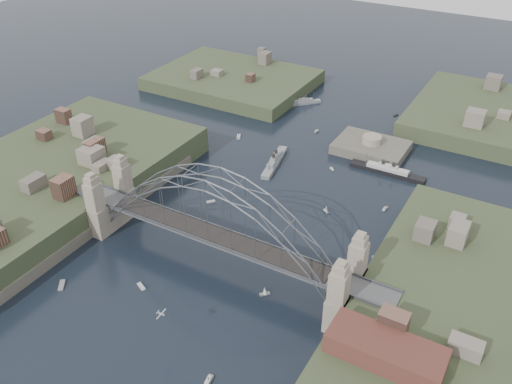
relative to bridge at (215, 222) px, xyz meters
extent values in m
plane|color=black|center=(0.00, 0.00, -12.32)|extent=(500.00, 500.00, 0.00)
cube|color=#4E4E50|center=(0.00, 0.00, -4.32)|extent=(84.00, 6.00, 0.70)
cube|color=#50545B|center=(0.00, -3.00, -3.77)|extent=(84.00, 0.25, 0.50)
cube|color=#50545B|center=(0.00, 3.00, -3.77)|extent=(84.00, 0.25, 0.50)
cube|color=black|center=(0.00, 0.00, -3.77)|extent=(55.20, 5.20, 0.35)
cube|color=gray|center=(-31.50, -5.00, -3.47)|extent=(3.40, 3.40, 17.70)
cube|color=gray|center=(-31.50, 5.00, -3.47)|extent=(3.40, 3.40, 17.70)
cube|color=gray|center=(31.50, -5.00, -3.47)|extent=(3.40, 3.40, 17.70)
cube|color=gray|center=(31.50, 5.00, -3.47)|extent=(3.40, 3.40, 17.70)
cube|color=gray|center=(-31.50, 0.00, -8.32)|extent=(4.08, 13.80, 8.00)
cube|color=gray|center=(31.50, 0.00, -8.32)|extent=(4.08, 13.80, 8.00)
cube|color=#354026|center=(-58.00, 0.00, -10.32)|extent=(50.00, 90.00, 12.00)
cube|color=#524E41|center=(-35.50, 0.00, -11.32)|extent=(6.00, 70.00, 4.00)
cube|color=#354026|center=(58.00, 0.00, -10.32)|extent=(50.00, 90.00, 12.00)
cube|color=#524E41|center=(35.50, 0.00, -11.32)|extent=(6.00, 70.00, 4.00)
cube|color=#354026|center=(-55.00, 95.00, -11.82)|extent=(60.00, 45.00, 9.00)
cube|color=#524E41|center=(12.00, 70.00, -12.82)|extent=(22.00, 16.00, 7.00)
cylinder|color=gray|center=(12.00, 70.00, -8.12)|extent=(6.00, 6.00, 2.40)
cube|color=#592D26|center=(44.00, -14.00, -2.32)|extent=(20.00, 8.00, 4.00)
cube|color=gray|center=(-10.63, 47.74, -11.89)|extent=(6.44, 19.56, 1.73)
cube|color=gray|center=(-10.63, 47.74, -10.60)|extent=(4.05, 10.86, 1.30)
cube|color=gray|center=(-10.63, 47.74, -9.62)|extent=(2.37, 5.05, 0.86)
cylinder|color=black|center=(-10.36, 46.41, -8.87)|extent=(0.93, 0.93, 1.73)
cylinder|color=black|center=(-10.91, 49.07, -8.87)|extent=(0.93, 0.93, 1.73)
cylinder|color=#50545B|center=(-9.46, 42.03, -9.08)|extent=(0.17, 0.17, 4.32)
cylinder|color=#50545B|center=(-11.80, 53.45, -9.08)|extent=(0.17, 0.17, 4.32)
cube|color=gray|center=(-22.69, 92.58, -11.98)|extent=(10.75, 11.27, 1.37)
cube|color=gray|center=(-22.69, 92.58, -10.95)|extent=(6.19, 6.46, 1.03)
cube|color=gray|center=(-22.69, 92.58, -10.18)|extent=(3.10, 3.20, 0.68)
cylinder|color=black|center=(-23.35, 91.88, -9.58)|extent=(0.68, 0.68, 1.37)
cylinder|color=black|center=(-22.04, 93.28, -9.58)|extent=(0.68, 0.68, 1.37)
cylinder|color=#50545B|center=(-25.51, 89.59, -9.76)|extent=(0.14, 0.14, 3.42)
cylinder|color=#50545B|center=(-19.88, 95.58, -9.76)|extent=(0.14, 0.14, 3.42)
cube|color=black|center=(20.94, 59.52, -11.91)|extent=(22.57, 3.25, 1.64)
cube|color=beige|center=(20.94, 59.52, -10.68)|extent=(12.42, 2.40, 1.23)
cube|color=beige|center=(20.94, 59.52, -9.76)|extent=(5.65, 1.73, 0.82)
cylinder|color=black|center=(19.37, 59.51, -9.04)|extent=(1.11, 1.11, 1.64)
cylinder|color=black|center=(22.52, 59.54, -9.04)|extent=(1.11, 1.11, 1.64)
cylinder|color=#50545B|center=(14.18, 59.47, -9.25)|extent=(0.16, 0.16, 4.10)
cylinder|color=#50545B|center=(27.71, 59.57, -9.25)|extent=(0.16, 0.16, 4.10)
cube|color=#B5B9BD|center=(4.41, -25.30, -3.92)|extent=(1.49, 0.34, 0.26)
cube|color=#B5B9BD|center=(4.41, -25.30, -3.87)|extent=(0.39, 2.97, 0.06)
cube|color=#B5B9BD|center=(3.67, -25.34, -3.78)|extent=(0.19, 0.93, 0.32)
cube|color=beige|center=(-15.89, 20.84, -12.17)|extent=(2.11, 2.27, 0.45)
cube|color=beige|center=(13.26, 32.20, -12.17)|extent=(1.97, 1.80, 0.45)
cylinder|color=#50545B|center=(13.26, 32.20, -11.12)|extent=(0.08, 0.08, 2.20)
cone|color=silver|center=(13.26, 32.20, -11.12)|extent=(1.59, 1.56, 1.92)
cube|color=beige|center=(-10.36, -14.87, -12.17)|extent=(2.81, 1.93, 0.45)
cube|color=beige|center=(26.57, 41.25, -12.17)|extent=(1.14, 2.18, 0.45)
cube|color=beige|center=(26.57, 41.25, -11.77)|extent=(0.85, 1.34, 0.40)
cylinder|color=black|center=(26.57, 41.25, -11.32)|extent=(0.16, 0.16, 0.70)
cube|color=beige|center=(-29.39, 57.48, -12.17)|extent=(2.71, 3.76, 0.45)
cube|color=beige|center=(-29.39, 57.48, -11.77)|extent=(1.89, 2.39, 0.40)
cylinder|color=black|center=(-29.39, 57.48, -11.32)|extent=(0.16, 0.16, 0.70)
cube|color=beige|center=(5.83, 53.43, -12.17)|extent=(1.74, 1.60, 0.45)
cube|color=beige|center=(5.83, 53.43, -11.77)|extent=(1.14, 1.07, 0.40)
cylinder|color=black|center=(5.83, 53.43, -11.32)|extent=(0.16, 0.16, 0.70)
cube|color=beige|center=(16.64, -28.29, -12.17)|extent=(1.49, 3.07, 0.45)
cube|color=beige|center=(16.64, -28.29, -11.77)|extent=(1.13, 1.89, 0.40)
cylinder|color=black|center=(16.64, -28.29, -11.32)|extent=(0.16, 0.16, 0.70)
cube|color=beige|center=(-8.56, 74.19, -12.17)|extent=(1.12, 2.16, 0.45)
cube|color=beige|center=(-8.56, 74.19, -11.77)|extent=(0.84, 1.33, 0.40)
cylinder|color=black|center=(-8.56, 74.19, -11.32)|extent=(0.16, 0.16, 0.70)
cube|color=beige|center=(31.69, 20.50, -12.17)|extent=(2.76, 1.28, 0.45)
cylinder|color=#50545B|center=(31.69, 20.50, -11.12)|extent=(0.08, 0.08, 2.20)
cone|color=silver|center=(31.69, 20.50, -11.12)|extent=(1.38, 1.18, 1.92)
cube|color=beige|center=(-25.94, -23.38, -12.17)|extent=(2.97, 3.40, 0.45)
cube|color=beige|center=(10.57, 100.05, -12.17)|extent=(1.25, 2.22, 0.45)
cube|color=beige|center=(-40.14, 31.83, -12.17)|extent=(2.87, 1.19, 0.45)
cube|color=beige|center=(-40.14, 31.83, -11.77)|extent=(1.75, 0.94, 0.40)
cylinder|color=black|center=(-40.14, 31.83, -11.32)|extent=(0.16, 0.16, 0.70)
cube|color=beige|center=(14.46, -3.27, -12.17)|extent=(2.13, 2.20, 0.45)
cylinder|color=#50545B|center=(14.46, -3.27, -11.12)|extent=(0.08, 0.08, 2.20)
cone|color=silver|center=(14.46, -3.27, -11.12)|extent=(1.58, 1.59, 1.92)
camera|label=1|loc=(56.44, -79.95, 70.91)|focal=38.27mm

